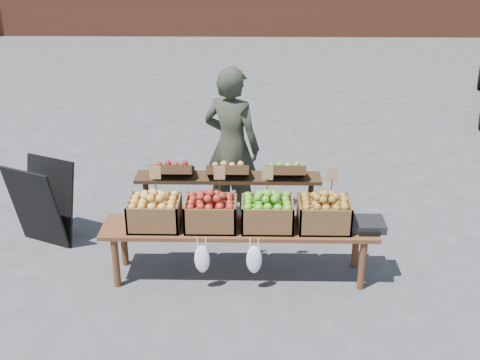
# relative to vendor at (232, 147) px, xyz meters

# --- Properties ---
(ground) EXTENTS (80.00, 80.00, 0.00)m
(ground) POSITION_rel_vendor_xyz_m (0.79, -1.07, -0.94)
(ground) COLOR #464648
(vendor) EXTENTS (0.81, 0.69, 1.88)m
(vendor) POSITION_rel_vendor_xyz_m (0.00, 0.00, 0.00)
(vendor) COLOR #2C3124
(vendor) RESTS_ON ground
(chalkboard_sign) EXTENTS (0.72, 0.58, 0.96)m
(chalkboard_sign) POSITION_rel_vendor_xyz_m (-2.06, -0.59, -0.46)
(chalkboard_sign) COLOR black
(chalkboard_sign) RESTS_ON ground
(back_table) EXTENTS (2.10, 0.44, 1.04)m
(back_table) POSITION_rel_vendor_xyz_m (-0.02, -0.53, -0.42)
(back_table) COLOR #311F10
(back_table) RESTS_ON ground
(display_bench) EXTENTS (2.70, 0.56, 0.57)m
(display_bench) POSITION_rel_vendor_xyz_m (0.11, -1.25, -0.65)
(display_bench) COLOR #542F19
(display_bench) RESTS_ON ground
(crate_golden_apples) EXTENTS (0.50, 0.40, 0.28)m
(crate_golden_apples) POSITION_rel_vendor_xyz_m (-0.71, -1.25, -0.23)
(crate_golden_apples) COLOR gold
(crate_golden_apples) RESTS_ON display_bench
(crate_russet_pears) EXTENTS (0.50, 0.40, 0.28)m
(crate_russet_pears) POSITION_rel_vendor_xyz_m (-0.16, -1.25, -0.23)
(crate_russet_pears) COLOR maroon
(crate_russet_pears) RESTS_ON display_bench
(crate_red_apples) EXTENTS (0.50, 0.40, 0.28)m
(crate_red_apples) POSITION_rel_vendor_xyz_m (0.39, -1.25, -0.23)
(crate_red_apples) COLOR #3B9618
(crate_red_apples) RESTS_ON display_bench
(crate_green_apples) EXTENTS (0.50, 0.40, 0.28)m
(crate_green_apples) POSITION_rel_vendor_xyz_m (0.94, -1.25, -0.23)
(crate_green_apples) COLOR #AE7D2E
(crate_green_apples) RESTS_ON display_bench
(weighing_scale) EXTENTS (0.34, 0.30, 0.08)m
(weighing_scale) POSITION_rel_vendor_xyz_m (1.36, -1.25, -0.33)
(weighing_scale) COLOR black
(weighing_scale) RESTS_ON display_bench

